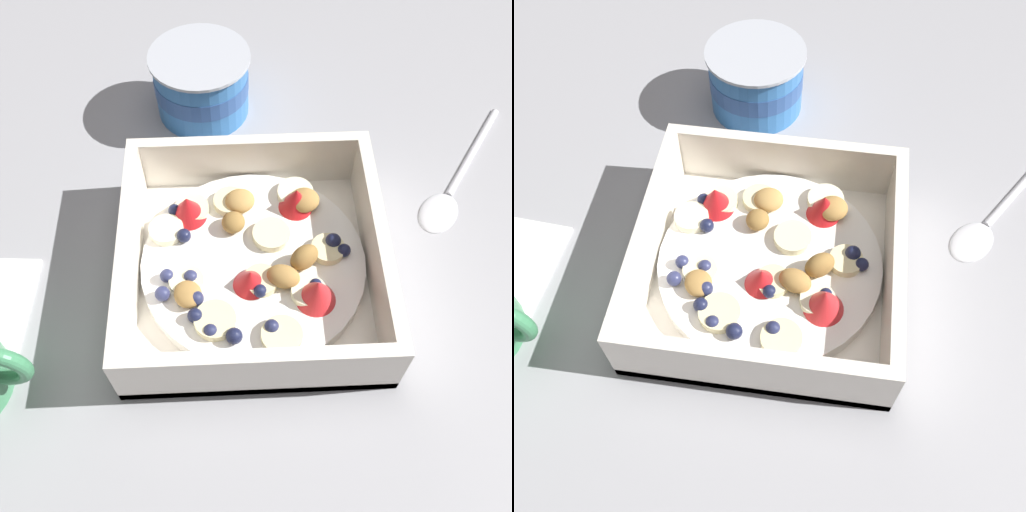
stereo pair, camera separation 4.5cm
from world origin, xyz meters
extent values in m
plane|color=#9E9EA3|center=(0.00, 0.00, 0.00)|extent=(2.40, 2.40, 0.00)
cube|color=white|center=(0.01, -0.01, 0.01)|extent=(0.20, 0.20, 0.01)
cube|color=white|center=(0.01, -0.11, 0.03)|extent=(0.20, 0.01, 0.06)
cube|color=white|center=(0.01, 0.08, 0.03)|extent=(0.20, 0.01, 0.06)
cube|color=white|center=(-0.09, -0.01, 0.03)|extent=(0.01, 0.18, 0.06)
cube|color=white|center=(0.10, -0.01, 0.03)|extent=(0.01, 0.18, 0.06)
cylinder|color=white|center=(0.01, -0.01, 0.02)|extent=(0.18, 0.18, 0.01)
cylinder|color=beige|center=(-0.01, 0.05, 0.03)|extent=(0.04, 0.04, 0.01)
cylinder|color=#F4EAB7|center=(-0.04, -0.03, 0.03)|extent=(0.03, 0.03, 0.01)
cylinder|color=#F4EAB7|center=(0.02, 0.01, 0.03)|extent=(0.03, 0.03, 0.01)
cylinder|color=beige|center=(0.01, -0.03, 0.03)|extent=(0.03, 0.03, 0.01)
cylinder|color=#F7EFC6|center=(0.05, -0.04, 0.03)|extent=(0.03, 0.03, 0.01)
cylinder|color=#F4EAB7|center=(-0.04, 0.04, 0.03)|extent=(0.04, 0.04, 0.01)
cylinder|color=#F7EFC6|center=(-0.06, 0.02, 0.03)|extent=(0.04, 0.04, 0.01)
cylinder|color=beige|center=(-0.02, -0.06, 0.03)|extent=(0.04, 0.04, 0.01)
cylinder|color=beige|center=(0.07, -0.01, 0.03)|extent=(0.04, 0.04, 0.01)
cylinder|color=#F7EFC6|center=(0.05, 0.05, 0.03)|extent=(0.04, 0.04, 0.01)
cylinder|color=beige|center=(0.03, -0.08, 0.03)|extent=(0.03, 0.03, 0.01)
cone|color=red|center=(0.01, -0.03, 0.03)|extent=(0.04, 0.04, 0.02)
cone|color=red|center=(-0.04, 0.03, 0.04)|extent=(0.04, 0.04, 0.02)
cone|color=red|center=(0.05, -0.05, 0.04)|extent=(0.04, 0.04, 0.02)
cone|color=red|center=(0.05, 0.04, 0.03)|extent=(0.04, 0.04, 0.02)
sphere|color=#23284C|center=(-0.02, -0.07, 0.03)|extent=(0.01, 0.01, 0.01)
sphere|color=#23284C|center=(0.02, -0.07, 0.03)|extent=(0.01, 0.01, 0.01)
sphere|color=#191E3D|center=(-0.01, -0.08, 0.03)|extent=(0.01, 0.01, 0.01)
sphere|color=#23284C|center=(-0.04, -0.05, 0.03)|extent=(0.01, 0.01, 0.01)
sphere|color=#191E3D|center=(0.01, -0.04, 0.03)|extent=(0.01, 0.01, 0.01)
sphere|color=#191E3D|center=(-0.04, -0.06, 0.03)|extent=(0.01, 0.01, 0.01)
sphere|color=#191E3D|center=(-0.05, 0.01, 0.03)|extent=(0.01, 0.01, 0.01)
sphere|color=navy|center=(-0.06, -0.03, 0.03)|extent=(0.01, 0.01, 0.01)
sphere|color=#191E3D|center=(0.07, 0.00, 0.03)|extent=(0.01, 0.01, 0.01)
sphere|color=#191E3D|center=(0.05, -0.04, 0.03)|extent=(0.01, 0.01, 0.01)
sphere|color=#191E3D|center=(-0.05, 0.04, 0.03)|extent=(0.01, 0.01, 0.01)
sphere|color=#191E3D|center=(0.08, -0.01, 0.03)|extent=(0.01, 0.01, 0.01)
sphere|color=navy|center=(-0.06, -0.04, 0.03)|extent=(0.01, 0.01, 0.01)
sphere|color=navy|center=(-0.04, -0.03, 0.03)|extent=(0.01, 0.01, 0.01)
ellipsoid|color=tan|center=(0.00, 0.04, 0.03)|extent=(0.03, 0.03, 0.01)
ellipsoid|color=#AD7F42|center=(0.03, -0.03, 0.03)|extent=(0.03, 0.03, 0.02)
ellipsoid|color=olive|center=(0.05, -0.02, 0.03)|extent=(0.03, 0.03, 0.02)
ellipsoid|color=olive|center=(-0.01, 0.02, 0.03)|extent=(0.02, 0.02, 0.01)
ellipsoid|color=#AD7F42|center=(0.05, 0.04, 0.03)|extent=(0.03, 0.03, 0.02)
ellipsoid|color=#AD7F42|center=(-0.04, -0.04, 0.03)|extent=(0.03, 0.03, 0.01)
ellipsoid|color=silver|center=(0.17, 0.05, 0.00)|extent=(0.05, 0.06, 0.01)
cylinder|color=silver|center=(0.22, 0.12, 0.00)|extent=(0.08, 0.11, 0.01)
cylinder|color=#3370B7|center=(-0.03, 0.19, 0.03)|extent=(0.09, 0.09, 0.06)
cylinder|color=#2D5193|center=(-0.03, 0.19, 0.03)|extent=(0.09, 0.09, 0.02)
cylinder|color=#B7BCC6|center=(-0.03, 0.19, 0.06)|extent=(0.09, 0.09, 0.00)
camera|label=1|loc=(0.00, -0.26, 0.41)|focal=40.74mm
camera|label=2|loc=(0.04, -0.25, 0.41)|focal=40.74mm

